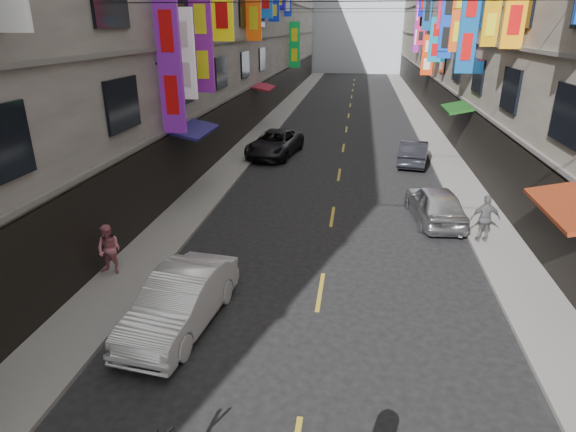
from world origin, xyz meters
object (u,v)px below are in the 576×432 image
(car_left_far, at_px, (275,143))
(scooter_far_right, at_px, (427,207))
(car_right_far, at_px, (414,152))
(pedestrian_lfar, at_px, (109,250))
(car_right_mid, at_px, (435,204))
(car_left_mid, at_px, (180,301))
(pedestrian_rfar, at_px, (485,219))

(car_left_far, bearing_deg, scooter_far_right, -40.82)
(car_right_far, bearing_deg, pedestrian_lfar, 63.74)
(car_left_far, bearing_deg, car_right_mid, -41.15)
(car_left_mid, bearing_deg, scooter_far_right, 57.13)
(car_right_far, height_order, pedestrian_rfar, pedestrian_rfar)
(car_left_mid, distance_m, car_right_far, 18.43)
(car_left_far, distance_m, car_right_mid, 12.33)
(car_right_mid, height_order, pedestrian_rfar, pedestrian_rfar)
(scooter_far_right, bearing_deg, car_left_mid, 31.60)
(car_left_far, bearing_deg, pedestrian_rfar, -42.12)
(car_left_mid, height_order, pedestrian_rfar, pedestrian_rfar)
(car_left_mid, relative_size, car_right_far, 1.07)
(car_left_far, xyz_separation_m, pedestrian_rfar, (9.40, -11.41, 0.25))
(scooter_far_right, distance_m, pedestrian_lfar, 12.11)
(car_right_mid, distance_m, pedestrian_lfar, 12.10)
(scooter_far_right, height_order, car_right_far, car_right_far)
(car_right_mid, bearing_deg, car_left_far, -55.99)
(car_right_mid, relative_size, car_right_far, 1.04)
(scooter_far_right, xyz_separation_m, pedestrian_lfar, (-10.22, -6.48, 0.47))
(scooter_far_right, xyz_separation_m, car_left_far, (-7.78, 9.01, 0.29))
(pedestrian_lfar, bearing_deg, car_left_mid, -30.65)
(car_right_mid, bearing_deg, car_right_far, -96.45)
(car_left_far, xyz_separation_m, car_right_far, (8.00, -0.84, -0.05))
(car_left_mid, height_order, car_left_far, car_left_far)
(pedestrian_lfar, bearing_deg, pedestrian_rfar, 24.48)
(car_right_far, bearing_deg, car_left_mid, 75.53)
(car_right_mid, bearing_deg, pedestrian_lfar, 23.91)
(car_right_mid, bearing_deg, car_left_mid, 41.94)
(car_right_mid, xyz_separation_m, pedestrian_lfar, (-10.44, -6.12, 0.18))
(scooter_far_right, relative_size, car_right_far, 0.42)
(car_left_far, distance_m, car_right_far, 8.04)
(scooter_far_right, bearing_deg, car_right_far, -110.43)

